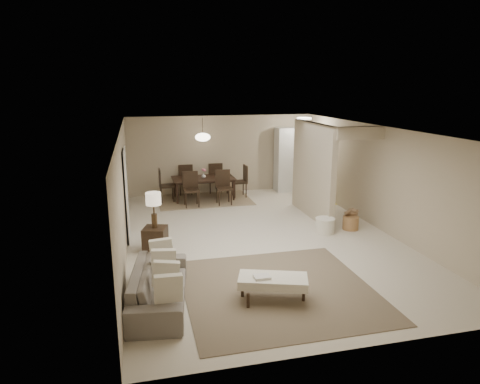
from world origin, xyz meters
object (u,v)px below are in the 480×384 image
object	(u,v)px
wicker_basket	(351,223)
pantry_cabinet	(293,159)
ottoman_bench	(273,281)
dining_table	(204,189)
sofa	(159,286)
round_pouf	(325,226)
side_table	(155,239)

from	to	relation	value
wicker_basket	pantry_cabinet	bearing A→B (deg)	89.38
ottoman_bench	dining_table	size ratio (longest dim) A/B	0.65
pantry_cabinet	sofa	size ratio (longest dim) A/B	1.00
sofa	round_pouf	bearing A→B (deg)	-49.97
ottoman_bench	round_pouf	bearing A→B (deg)	70.90
pantry_cabinet	dining_table	distance (m)	3.20
side_table	dining_table	size ratio (longest dim) A/B	0.27
sofa	dining_table	world-z (taller)	dining_table
round_pouf	dining_table	size ratio (longest dim) A/B	0.24
ottoman_bench	round_pouf	distance (m)	3.60
sofa	wicker_basket	size ratio (longest dim) A/B	5.45
pantry_cabinet	round_pouf	distance (m)	4.41
ottoman_bench	side_table	world-z (taller)	side_table
pantry_cabinet	dining_table	world-z (taller)	pantry_cabinet
round_pouf	wicker_basket	world-z (taller)	round_pouf
ottoman_bench	pantry_cabinet	bearing A→B (deg)	86.12
round_pouf	dining_table	bearing A→B (deg)	121.37
pantry_cabinet	wicker_basket	world-z (taller)	pantry_cabinet
round_pouf	wicker_basket	size ratio (longest dim) A/B	1.20
dining_table	sofa	bearing A→B (deg)	-105.53
round_pouf	wicker_basket	distance (m)	0.73
sofa	round_pouf	size ratio (longest dim) A/B	4.53
wicker_basket	dining_table	bearing A→B (deg)	129.33
ottoman_bench	round_pouf	size ratio (longest dim) A/B	2.65
pantry_cabinet	dining_table	size ratio (longest dim) A/B	1.11
side_table	wicker_basket	bearing A→B (deg)	3.52
ottoman_bench	round_pouf	world-z (taller)	ottoman_bench
side_table	dining_table	world-z (taller)	dining_table
side_table	round_pouf	bearing A→B (deg)	2.80
pantry_cabinet	side_table	bearing A→B (deg)	-136.90
pantry_cabinet	round_pouf	size ratio (longest dim) A/B	4.53
dining_table	pantry_cabinet	bearing A→B (deg)	7.95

